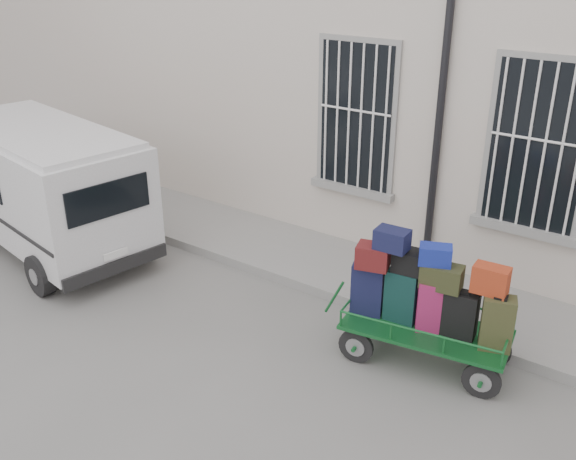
# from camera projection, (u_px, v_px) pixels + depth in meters

# --- Properties ---
(ground) EXTENTS (80.00, 80.00, 0.00)m
(ground) POSITION_uv_depth(u_px,v_px,m) (259.00, 340.00, 8.24)
(ground) COLOR slate
(ground) RESTS_ON ground
(building) EXTENTS (24.00, 5.15, 6.00)m
(building) POSITION_uv_depth(u_px,v_px,m) (452.00, 48.00, 11.09)
(building) COLOR beige
(building) RESTS_ON ground
(sidewalk) EXTENTS (24.00, 1.70, 0.15)m
(sidewalk) POSITION_uv_depth(u_px,v_px,m) (347.00, 270.00, 9.84)
(sidewalk) COLOR gray
(sidewalk) RESTS_ON ground
(luggage_cart) EXTENTS (2.32, 1.16, 1.69)m
(luggage_cart) POSITION_uv_depth(u_px,v_px,m) (425.00, 301.00, 7.47)
(luggage_cart) COLOR black
(luggage_cart) RESTS_ON ground
(van) EXTENTS (4.31, 2.39, 2.06)m
(van) POSITION_uv_depth(u_px,v_px,m) (44.00, 181.00, 10.25)
(van) COLOR silver
(van) RESTS_ON ground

